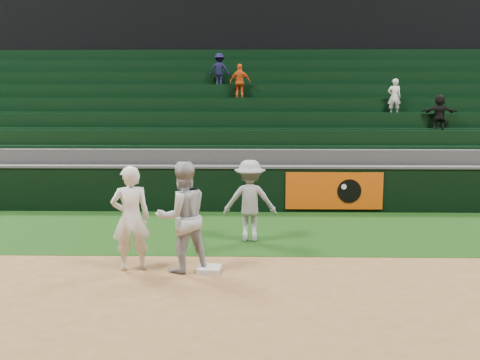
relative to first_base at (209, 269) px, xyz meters
name	(u,v)px	position (x,y,z in m)	size (l,w,h in m)	color
ground	(208,271)	(-0.03, 0.00, -0.04)	(70.00, 70.00, 0.00)	brown
foul_grass	(218,230)	(-0.03, 3.00, -0.04)	(36.00, 4.20, 0.01)	black
upper_deck	(236,37)	(-0.03, 17.45, 5.96)	(40.00, 12.00, 12.00)	black
first_base	(209,269)	(0.00, 0.00, 0.00)	(0.39, 0.39, 0.09)	silver
first_baseman	(131,218)	(-1.40, 0.09, 0.90)	(0.69, 0.45, 1.89)	silver
baserunner	(183,217)	(-0.47, 0.05, 0.94)	(0.96, 0.74, 1.97)	#A8ACB3
base_coach	(250,201)	(0.72, 2.08, 0.84)	(1.13, 0.65, 1.75)	#8F929B
field_wall	(224,188)	(0.00, 5.20, 0.59)	(36.00, 0.45, 1.25)	black
stadium_seating	(228,139)	(-0.03, 8.97, 1.66)	(36.00, 5.95, 4.85)	#343436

